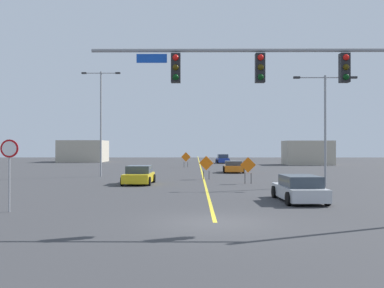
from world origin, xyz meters
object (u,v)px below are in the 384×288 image
object	(u,v)px
stop_sign	(9,161)
street_lamp_far_right	(325,119)
traffic_signal_assembly	(307,81)
construction_sign_left_lane	(186,158)
construction_sign_right_lane	(206,164)
construction_sign_left_shoulder	(248,167)
car_silver_near	(299,189)
car_orange_passing	(233,167)
car_blue_far	(223,159)
street_lamp_mid_left	(101,115)
car_yellow_mid	(139,175)

from	to	relation	value
stop_sign	street_lamp_far_right	size ratio (longest dim) A/B	0.40
traffic_signal_assembly	construction_sign_left_lane	xyz separation A→B (m)	(-5.26, 42.99, -3.85)
construction_sign_right_lane	construction_sign_left_shoulder	xyz separation A→B (m)	(2.97, -4.38, 0.01)
car_silver_near	construction_sign_right_lane	bearing A→B (deg)	106.04
construction_sign_left_shoulder	car_orange_passing	bearing A→B (deg)	89.48
traffic_signal_assembly	construction_sign_right_lane	bearing A→B (deg)	98.33
street_lamp_far_right	construction_sign_right_lane	xyz separation A→B (m)	(-8.02, 6.58, -3.37)
traffic_signal_assembly	construction_sign_right_lane	distance (m)	21.69
street_lamp_far_right	car_blue_far	world-z (taller)	street_lamp_far_right
street_lamp_mid_left	car_yellow_mid	bearing A→B (deg)	-60.53
car_yellow_mid	car_blue_far	bearing A→B (deg)	78.04
traffic_signal_assembly	street_lamp_far_right	xyz separation A→B (m)	(4.93, 14.54, -0.50)
traffic_signal_assembly	car_blue_far	bearing A→B (deg)	89.48
traffic_signal_assembly	street_lamp_mid_left	bearing A→B (deg)	117.34
construction_sign_right_lane	car_blue_far	distance (m)	36.47
street_lamp_mid_left	construction_sign_left_lane	size ratio (longest dim) A/B	4.78
car_silver_near	car_yellow_mid	world-z (taller)	car_yellow_mid
traffic_signal_assembly	construction_sign_right_lane	size ratio (longest dim) A/B	6.22
stop_sign	car_yellow_mid	size ratio (longest dim) A/B	0.75
stop_sign	construction_sign_left_lane	bearing A→B (deg)	80.80
construction_sign_left_shoulder	car_yellow_mid	xyz separation A→B (m)	(-8.03, -0.25, -0.63)
traffic_signal_assembly	stop_sign	distance (m)	12.44
car_blue_far	construction_sign_left_lane	bearing A→B (deg)	-111.85
car_blue_far	car_yellow_mid	distance (m)	41.82
traffic_signal_assembly	construction_sign_left_shoulder	world-z (taller)	traffic_signal_assembly
car_blue_far	car_yellow_mid	world-z (taller)	car_blue_far
stop_sign	car_blue_far	bearing A→B (deg)	77.34
traffic_signal_assembly	construction_sign_right_lane	world-z (taller)	traffic_signal_assembly
construction_sign_left_shoulder	car_blue_far	distance (m)	40.68
stop_sign	construction_sign_left_shoulder	size ratio (longest dim) A/B	1.54
car_orange_passing	car_yellow_mid	xyz separation A→B (m)	(-8.15, -14.42, 0.05)
traffic_signal_assembly	construction_sign_left_lane	distance (m)	43.48
street_lamp_mid_left	construction_sign_left_shoulder	size ratio (longest dim) A/B	4.87
construction_sign_left_lane	car_silver_near	xyz separation A→B (m)	(6.45, -36.78, -0.64)
street_lamp_mid_left	car_silver_near	world-z (taller)	street_lamp_mid_left
stop_sign	car_silver_near	size ratio (longest dim) A/B	0.67
construction_sign_right_lane	car_silver_near	size ratio (longest dim) A/B	0.43
traffic_signal_assembly	stop_sign	xyz separation A→B (m)	(-11.81, 2.54, -2.99)
street_lamp_far_right	construction_sign_left_shoulder	xyz separation A→B (m)	(-5.05, 2.20, -3.36)
stop_sign	street_lamp_far_right	bearing A→B (deg)	35.66
stop_sign	construction_sign_left_shoulder	xyz separation A→B (m)	(11.69, 14.20, -0.87)
car_blue_far	street_lamp_far_right	bearing A→B (deg)	-84.14
street_lamp_far_right	construction_sign_left_shoulder	size ratio (longest dim) A/B	3.87
construction_sign_left_lane	car_silver_near	distance (m)	37.34
traffic_signal_assembly	street_lamp_mid_left	distance (m)	27.51
construction_sign_left_shoulder	car_blue_far	bearing A→B (deg)	89.09
stop_sign	street_lamp_far_right	world-z (taller)	street_lamp_far_right
construction_sign_left_lane	car_yellow_mid	distance (m)	26.66
traffic_signal_assembly	street_lamp_mid_left	size ratio (longest dim) A/B	1.28
traffic_signal_assembly	construction_sign_right_lane	xyz separation A→B (m)	(-3.09, 21.12, -3.87)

